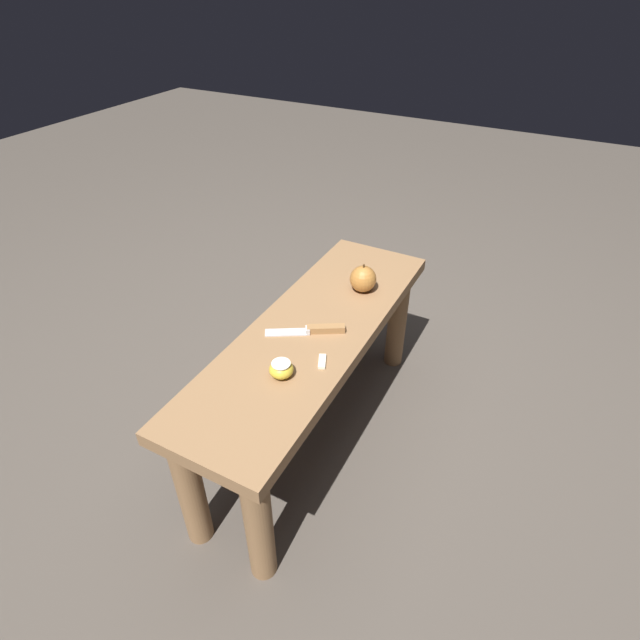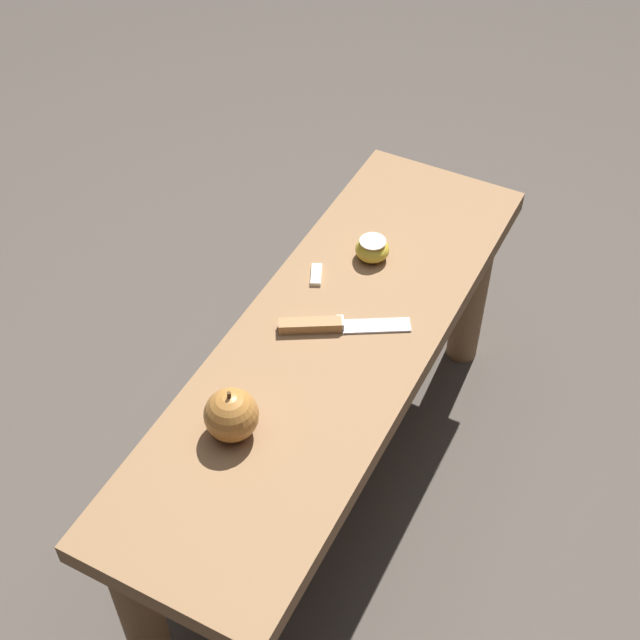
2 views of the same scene
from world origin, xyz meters
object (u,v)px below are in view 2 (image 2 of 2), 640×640
Objects in this scene: knife at (327,325)px; apple_cut at (372,249)px; apple_whole at (231,415)px; wooden_bench at (332,377)px.

apple_cut is (0.20, 0.01, 0.01)m from knife.
apple_whole is at bearing 177.45° from apple_cut.
apple_cut is (0.46, -0.02, -0.02)m from apple_whole.
knife is 0.27m from apple_whole.
apple_whole is at bearing -126.23° from knife.
knife is at bearing 51.52° from wooden_bench.
knife is 0.20m from apple_cut.
knife is 3.34× the size of apple_cut.
apple_cut reaches higher than wooden_bench.
wooden_bench is 16.96× the size of apple_cut.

